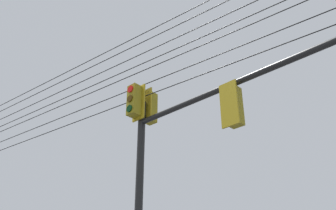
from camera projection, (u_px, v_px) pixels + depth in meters
The scene contains 2 objects.
signal_mast_assembly at pixel (165, 148), 9.20m from camera, with size 5.13×3.22×7.07m.
overhead_wire_span at pixel (174, 49), 10.43m from camera, with size 22.77×10.74×3.00m.
Camera 1 is at (3.30, -8.27, 1.68)m, focal length 40.28 mm.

